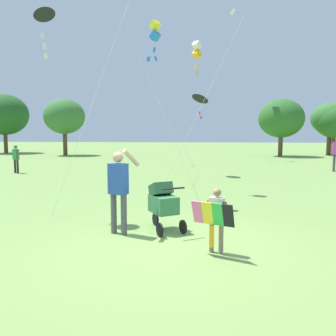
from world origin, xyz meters
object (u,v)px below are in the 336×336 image
Objects in this scene: kite_adult_black at (45,18)px; kite_green_novelty at (196,51)px; kite_blue_high at (200,99)px; kite_orange_delta at (156,33)px; person_adult_flyer at (118,185)px; child_with_butterfly_kite at (216,215)px; person_red_shirt at (16,157)px; stroller at (163,202)px.

kite_green_novelty is at bearing 48.66° from kite_adult_black.
kite_adult_black is at bearing -113.30° from kite_blue_high.
kite_adult_black is 2.96m from kite_orange_delta.
kite_green_novelty is 1.33× the size of kite_blue_high.
kite_green_novelty is (1.11, 2.10, -0.05)m from kite_orange_delta.
person_adult_flyer is 10.10m from kite_blue_high.
person_red_shirt reaches higher than child_with_butterfly_kite.
stroller is 0.77× the size of person_red_shirt.
child_with_butterfly_kite is 0.23× the size of kite_adult_black.
kite_orange_delta is (-0.47, 2.74, 4.18)m from stroller.
kite_orange_delta is 6.78m from kite_blue_high.
person_adult_flyer is 0.46× the size of kite_blue_high.
kite_orange_delta is at bearing -39.97° from person_red_shirt.
stroller is (0.86, 0.34, -0.40)m from person_adult_flyer.
stroller is 0.28× the size of kite_blue_high.
kite_orange_delta reaches higher than person_red_shirt.
kite_green_novelty reaches higher than person_adult_flyer.
kite_adult_black reaches higher than kite_blue_high.
kite_green_novelty is (-0.39, 6.15, 4.07)m from child_with_butterfly_kite.
stroller is at bearing -97.53° from kite_green_novelty.
kite_green_novelty is (0.64, 4.83, 4.13)m from stroller.
person_adult_flyer is 6.55m from kite_green_novelty.
person_adult_flyer is at bearing -158.43° from stroller.
child_with_butterfly_kite is 0.22× the size of kite_orange_delta.
person_adult_flyer is at bearing -97.24° from kite_orange_delta.
person_red_shirt is (-7.42, 9.62, -0.18)m from person_adult_flyer.
person_red_shirt is at bearing 140.03° from kite_orange_delta.
person_adult_flyer is 4.89m from kite_orange_delta.
kite_orange_delta reaches higher than person_adult_flyer.
kite_orange_delta reaches higher than kite_adult_black.
kite_orange_delta is at bearing 37.90° from kite_adult_black.
child_with_butterfly_kite is 2.16m from person_adult_flyer.
kite_green_novelty reaches higher than child_with_butterfly_kite.
child_with_butterfly_kite reaches higher than stroller.
kite_adult_black is 3.50× the size of person_red_shirt.
person_adult_flyer is 4.33m from kite_adult_black.
kite_green_novelty reaches higher than kite_adult_black.
kite_blue_high is (3.61, 8.37, -1.09)m from kite_adult_black.
person_adult_flyer is at bearing -99.79° from kite_blue_high.
kite_adult_black reaches higher than child_with_butterfly_kite.
stroller is 5.02m from kite_orange_delta.
child_with_butterfly_kite is 7.39m from kite_green_novelty.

